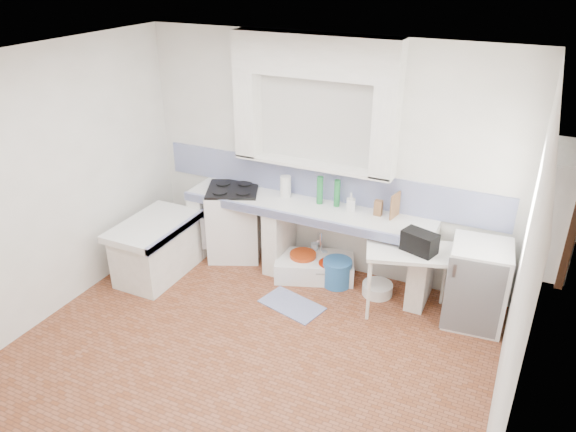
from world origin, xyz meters
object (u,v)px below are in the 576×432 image
at_px(sink, 314,268).
at_px(side_table, 408,281).
at_px(fridge, 477,284).
at_px(stove, 234,223).

height_order(sink, side_table, side_table).
xyz_separation_m(sink, fridge, (1.86, -0.09, 0.34)).
distance_m(stove, side_table, 2.33).
bearing_deg(side_table, stove, 155.85).
distance_m(sink, fridge, 1.89).
xyz_separation_m(stove, side_table, (2.31, -0.29, -0.07)).
xyz_separation_m(sink, side_table, (1.18, -0.23, 0.27)).
bearing_deg(sink, side_table, -31.77).
height_order(stove, fridge, fridge).
relative_size(stove, side_table, 0.98).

